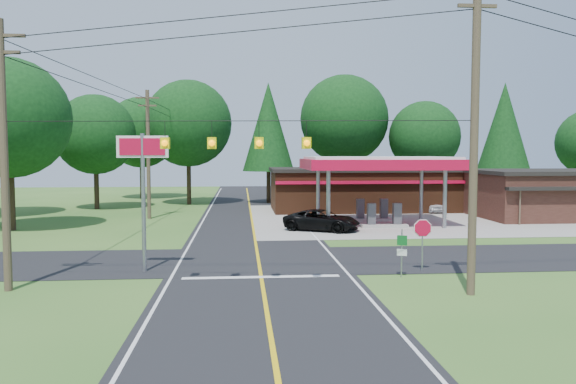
{
  "coord_description": "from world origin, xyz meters",
  "views": [
    {
      "loc": [
        -0.8,
        -26.46,
        5.15
      ],
      "look_at": [
        2.0,
        7.0,
        2.8
      ],
      "focal_mm": 35.0,
      "sensor_mm": 36.0,
      "label": 1
    }
  ],
  "objects": [
    {
      "name": "utility_pole_near_right",
      "position": [
        7.5,
        -7.0,
        5.96
      ],
      "size": [
        1.8,
        0.3,
        11.5
      ],
      "color": "#473828",
      "rests_on": "ground"
    },
    {
      "name": "sedan_car",
      "position": [
        15.85,
        20.84,
        0.64
      ],
      "size": [
        4.09,
        4.09,
        1.28
      ],
      "primitive_type": "imported",
      "rotation": [
        0.0,
        0.0,
        -0.09
      ],
      "color": "white",
      "rests_on": "ground"
    },
    {
      "name": "big_stop_sign",
      "position": [
        -5.0,
        -2.01,
        4.36
      ],
      "size": [
        2.22,
        0.3,
        5.98
      ],
      "color": "gray",
      "rests_on": "ground"
    },
    {
      "name": "utility_pole_far_left",
      "position": [
        -8.0,
        18.0,
        5.2
      ],
      "size": [
        1.8,
        0.3,
        10.0
      ],
      "color": "#473828",
      "rests_on": "ground"
    },
    {
      "name": "treeline_backdrop",
      "position": [
        0.82,
        24.01,
        7.49
      ],
      "size": [
        70.27,
        51.59,
        13.3
      ],
      "color": "#332316",
      "rests_on": "ground"
    },
    {
      "name": "route_sign_post",
      "position": [
        5.8,
        -4.01,
        1.19
      ],
      "size": [
        0.39,
        0.17,
        2.01
      ],
      "color": "gray",
      "rests_on": "ground"
    },
    {
      "name": "convenience_store",
      "position": [
        10.0,
        22.98,
        1.92
      ],
      "size": [
        16.4,
        7.55,
        3.8
      ],
      "color": "#4C2715",
      "rests_on": "ground"
    },
    {
      "name": "suv_car",
      "position": [
        4.5,
        10.0,
        0.69
      ],
      "size": [
        6.72,
        6.72,
        1.39
      ],
      "primitive_type": "imported",
      "rotation": [
        0.0,
        0.0,
        1.09
      ],
      "color": "black",
      "rests_on": "ground"
    },
    {
      "name": "utility_pole_north",
      "position": [
        -6.5,
        35.0,
        4.75
      ],
      "size": [
        0.3,
        0.3,
        9.5
      ],
      "color": "#473828",
      "rests_on": "ground"
    },
    {
      "name": "octagonal_stop_sign",
      "position": [
        7.0,
        -3.01,
        1.72
      ],
      "size": [
        0.81,
        0.15,
        2.31
      ],
      "color": "gray",
      "rests_on": "ground"
    },
    {
      "name": "gas_canopy",
      "position": [
        9.0,
        13.0,
        4.27
      ],
      "size": [
        10.6,
        7.4,
        4.88
      ],
      "color": "gray",
      "rests_on": "ground"
    },
    {
      "name": "ground",
      "position": [
        0.0,
        0.0,
        0.0
      ],
      "size": [
        120.0,
        120.0,
        0.0
      ],
      "primitive_type": "plane",
      "color": "#2E5E21",
      "rests_on": "ground"
    },
    {
      "name": "utility_pole_near_left",
      "position": [
        -9.5,
        -5.0,
        5.2
      ],
      "size": [
        1.8,
        0.3,
        10.0
      ],
      "color": "#473828",
      "rests_on": "ground"
    },
    {
      "name": "main_highway",
      "position": [
        0.0,
        0.0,
        0.01
      ],
      "size": [
        8.0,
        120.0,
        0.02
      ],
      "primitive_type": "cube",
      "color": "black",
      "rests_on": "ground"
    },
    {
      "name": "overhead_beacons",
      "position": [
        -1.0,
        -6.0,
        6.21
      ],
      "size": [
        17.04,
        2.04,
        1.03
      ],
      "color": "black",
      "rests_on": "ground"
    },
    {
      "name": "lane_center_yellow",
      "position": [
        0.0,
        0.0,
        0.03
      ],
      "size": [
        0.15,
        110.0,
        0.0
      ],
      "primitive_type": "cube",
      "color": "yellow",
      "rests_on": "main_highway"
    },
    {
      "name": "cross_road",
      "position": [
        0.0,
        0.0,
        0.01
      ],
      "size": [
        70.0,
        7.0,
        0.02
      ],
      "primitive_type": "cube",
      "color": "black",
      "rests_on": "ground"
    }
  ]
}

